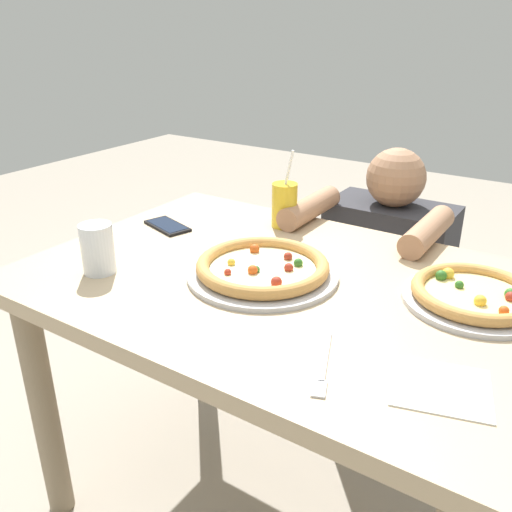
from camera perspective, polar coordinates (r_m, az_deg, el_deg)
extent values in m
plane|color=#9E9384|center=(1.76, 2.04, -24.81)|extent=(8.00, 8.00, 0.00)
cube|color=tan|center=(1.30, 2.50, -3.03)|extent=(1.21, 0.84, 0.04)
cylinder|color=#89765B|center=(1.61, -21.36, -14.70)|extent=(0.07, 0.07, 0.71)
cylinder|color=#89765B|center=(1.99, -5.59, -5.20)|extent=(0.07, 0.07, 0.71)
cylinder|color=#89765B|center=(1.65, 25.28, -14.54)|extent=(0.07, 0.07, 0.71)
cylinder|color=#B7B7BC|center=(1.29, 0.69, -1.89)|extent=(0.36, 0.36, 0.01)
cylinder|color=beige|center=(1.29, 0.70, -1.45)|extent=(0.25, 0.25, 0.01)
torus|color=#C68C47|center=(1.28, 0.70, -1.02)|extent=(0.32, 0.32, 0.03)
sphere|color=#2D6623|center=(1.27, 0.02, -1.43)|extent=(0.02, 0.02, 0.02)
sphere|color=maroon|center=(1.20, 2.16, -2.74)|extent=(0.03, 0.03, 0.03)
sphere|color=maroon|center=(1.33, 3.38, -0.05)|extent=(0.02, 0.02, 0.02)
sphere|color=maroon|center=(1.27, 3.45, -1.22)|extent=(0.02, 0.02, 0.02)
sphere|color=#2D6623|center=(1.30, 4.46, -0.72)|extent=(0.02, 0.02, 0.02)
sphere|color=#BF4C19|center=(1.37, -0.15, 0.74)|extent=(0.03, 0.03, 0.03)
sphere|color=maroon|center=(1.25, -2.99, -1.71)|extent=(0.02, 0.02, 0.02)
sphere|color=gold|center=(1.30, -2.61, -0.66)|extent=(0.02, 0.02, 0.02)
sphere|color=#BF4C19|center=(1.26, -0.35, -1.49)|extent=(0.02, 0.02, 0.02)
cylinder|color=#B7B7BC|center=(1.27, 21.88, -4.35)|extent=(0.31, 0.31, 0.01)
cylinder|color=#E5CC7F|center=(1.26, 21.95, -3.91)|extent=(0.21, 0.21, 0.01)
torus|color=#C68C47|center=(1.26, 22.02, -3.54)|extent=(0.27, 0.27, 0.03)
sphere|color=gold|center=(1.31, 19.50, -1.76)|extent=(0.03, 0.03, 0.03)
sphere|color=maroon|center=(1.26, 25.16, -3.91)|extent=(0.02, 0.02, 0.02)
sphere|color=#2D6623|center=(1.30, 18.84, -1.96)|extent=(0.03, 0.03, 0.03)
sphere|color=#2D6623|center=(1.27, 25.15, -3.62)|extent=(0.03, 0.03, 0.03)
sphere|color=#BF4C19|center=(1.20, 24.57, -5.25)|extent=(0.02, 0.02, 0.02)
sphere|color=#2D6623|center=(1.27, 20.56, -2.85)|extent=(0.02, 0.02, 0.02)
sphere|color=gold|center=(1.22, 22.46, -4.36)|extent=(0.03, 0.03, 0.03)
cylinder|color=gold|center=(1.59, 3.00, 5.35)|extent=(0.07, 0.07, 0.13)
cylinder|color=white|center=(1.55, 3.44, 8.97)|extent=(0.03, 0.02, 0.12)
cylinder|color=silver|center=(1.35, -16.28, 0.75)|extent=(0.08, 0.08, 0.12)
cube|color=white|center=(1.34, -16.85, 2.28)|extent=(0.03, 0.03, 0.02)
cube|color=white|center=(1.33, -16.00, 2.46)|extent=(0.03, 0.03, 0.02)
cube|color=white|center=(0.98, 18.82, -12.92)|extent=(0.19, 0.18, 0.00)
cube|color=silver|center=(1.01, 7.20, -10.30)|extent=(0.07, 0.15, 0.00)
cube|color=silver|center=(0.93, 6.63, -13.69)|extent=(0.04, 0.05, 0.00)
cube|color=black|center=(1.62, -9.27, 3.14)|extent=(0.17, 0.12, 0.01)
cube|color=#192338|center=(1.62, -9.28, 3.29)|extent=(0.14, 0.10, 0.00)
cylinder|color=#333847|center=(2.04, 12.67, -9.25)|extent=(0.32, 0.32, 0.45)
cube|color=#2D2D33|center=(1.86, 13.71, 0.68)|extent=(0.40, 0.22, 0.31)
sphere|color=#A37556|center=(1.78, 14.47, 7.96)|extent=(0.19, 0.19, 0.19)
cylinder|color=#A37556|center=(1.67, 5.67, 5.07)|extent=(0.07, 0.28, 0.07)
cylinder|color=#A37556|center=(1.54, 17.53, 2.50)|extent=(0.07, 0.28, 0.07)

